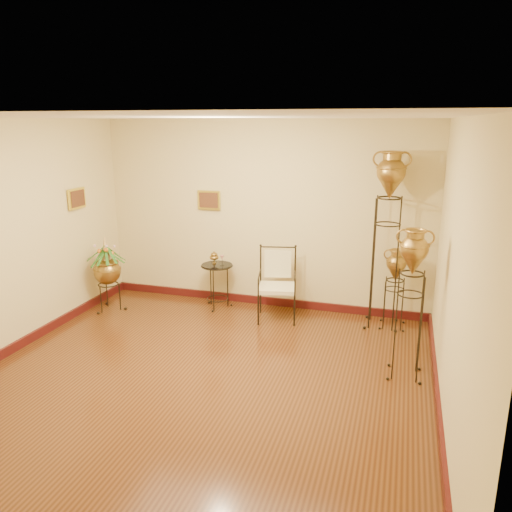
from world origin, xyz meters
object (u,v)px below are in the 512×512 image
(armchair, at_px, (277,285))
(amphora_mid, at_px, (410,303))
(planter_urn, at_px, (107,268))
(side_table, at_px, (217,285))
(amphora_tall, at_px, (386,239))

(armchair, bearing_deg, amphora_mid, -46.10)
(planter_urn, relative_size, armchair, 1.13)
(armchair, bearing_deg, side_table, 155.89)
(amphora_mid, distance_m, side_table, 3.14)
(side_table, bearing_deg, amphora_tall, -0.02)
(amphora_tall, distance_m, side_table, 2.60)
(amphora_tall, relative_size, planter_urn, 2.07)
(amphora_tall, bearing_deg, side_table, 179.98)
(amphora_mid, height_order, planter_urn, amphora_mid)
(amphora_mid, relative_size, planter_urn, 1.45)
(planter_urn, height_order, side_table, planter_urn)
(amphora_mid, relative_size, side_table, 1.97)
(amphora_mid, bearing_deg, side_table, 153.27)
(amphora_mid, xyz_separation_m, side_table, (-2.77, 1.40, -0.50))
(amphora_tall, xyz_separation_m, amphora_mid, (0.33, -1.40, -0.38))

